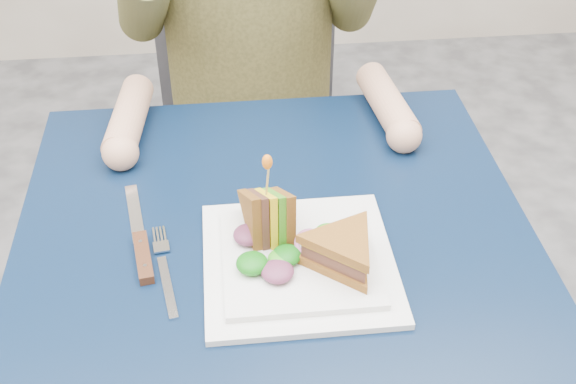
{
  "coord_description": "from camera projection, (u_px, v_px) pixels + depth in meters",
  "views": [
    {
      "loc": [
        -0.06,
        -0.77,
        1.43
      ],
      "look_at": [
        0.02,
        -0.01,
        0.82
      ],
      "focal_mm": 45.0,
      "sensor_mm": 36.0,
      "label": 1
    }
  ],
  "objects": [
    {
      "name": "chair",
      "position": [
        250.0,
        102.0,
        1.69
      ],
      "size": [
        0.42,
        0.4,
        0.93
      ],
      "color": "#47474C",
      "rests_on": "ground"
    },
    {
      "name": "sandwich_upright",
      "position": [
        268.0,
        216.0,
        0.99
      ],
      "size": [
        0.08,
        0.13,
        0.13
      ],
      "color": "brown",
      "rests_on": "plate"
    },
    {
      "name": "table",
      "position": [
        276.0,
        275.0,
        1.09
      ],
      "size": [
        0.75,
        0.75,
        0.73
      ],
      "color": "black",
      "rests_on": "ground"
    },
    {
      "name": "onion_ring",
      "position": [
        310.0,
        243.0,
        0.97
      ],
      "size": [
        0.04,
        0.04,
        0.02
      ],
      "primitive_type": "torus",
      "rotation": [
        0.44,
        0.0,
        0.0
      ],
      "color": "#9E4C7A",
      "rests_on": "plate"
    },
    {
      "name": "plate",
      "position": [
        299.0,
        260.0,
        0.99
      ],
      "size": [
        0.26,
        0.26,
        0.02
      ],
      "color": "white",
      "rests_on": "table"
    },
    {
      "name": "lettuce_spill",
      "position": [
        302.0,
        244.0,
        0.98
      ],
      "size": [
        0.15,
        0.13,
        0.02
      ],
      "primitive_type": null,
      "color": "#337A14",
      "rests_on": "plate"
    },
    {
      "name": "toothpick",
      "position": [
        268.0,
        179.0,
        0.95
      ],
      "size": [
        0.01,
        0.01,
        0.06
      ],
      "primitive_type": "cylinder",
      "rotation": [
        0.14,
        0.07,
        0.0
      ],
      "color": "tan",
      "rests_on": "sandwich_upright"
    },
    {
      "name": "knife",
      "position": [
        142.0,
        248.0,
        1.01
      ],
      "size": [
        0.06,
        0.22,
        0.02
      ],
      "color": "silver",
      "rests_on": "table"
    },
    {
      "name": "fork",
      "position": [
        165.0,
        272.0,
        0.98
      ],
      "size": [
        0.04,
        0.18,
        0.01
      ],
      "color": "silver",
      "rests_on": "table"
    },
    {
      "name": "sandwich_flat",
      "position": [
        343.0,
        251.0,
        0.95
      ],
      "size": [
        0.18,
        0.18,
        0.05
      ],
      "color": "brown",
      "rests_on": "plate"
    },
    {
      "name": "toothpick_frill",
      "position": [
        267.0,
        162.0,
        0.93
      ],
      "size": [
        0.01,
        0.01,
        0.02
      ],
      "primitive_type": "ellipsoid",
      "color": "orange",
      "rests_on": "sandwich_upright"
    }
  ]
}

